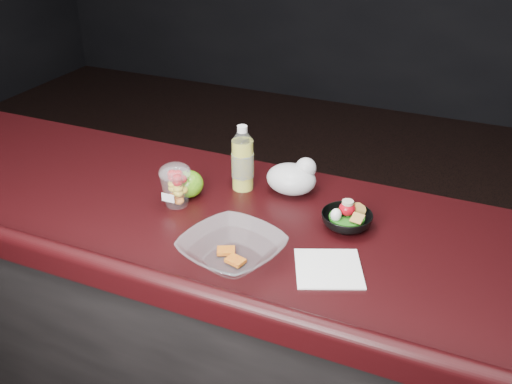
% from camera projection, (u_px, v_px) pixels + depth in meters
% --- Properties ---
extents(counter, '(4.06, 0.71, 1.02)m').
position_uv_depth(counter, '(208.00, 340.00, 1.89)').
color(counter, black).
rests_on(counter, ground).
extents(lemonade_bottle, '(0.07, 0.07, 0.20)m').
position_uv_depth(lemonade_bottle, '(243.00, 163.00, 1.71)').
color(lemonade_bottle, gold).
rests_on(lemonade_bottle, counter).
extents(fruit_cup, '(0.09, 0.09, 0.13)m').
position_uv_depth(fruit_cup, '(176.00, 184.00, 1.63)').
color(fruit_cup, white).
rests_on(fruit_cup, counter).
extents(green_apple, '(0.09, 0.09, 0.09)m').
position_uv_depth(green_apple, '(189.00, 184.00, 1.69)').
color(green_apple, '#2A7C0E').
rests_on(green_apple, counter).
extents(plastic_bag, '(0.15, 0.12, 0.11)m').
position_uv_depth(plastic_bag, '(293.00, 178.00, 1.70)').
color(plastic_bag, silver).
rests_on(plastic_bag, counter).
extents(snack_bowl, '(0.15, 0.15, 0.08)m').
position_uv_depth(snack_bowl, '(346.00, 219.00, 1.54)').
color(snack_bowl, black).
rests_on(snack_bowl, counter).
extents(takeout_bowl, '(0.30, 0.30, 0.06)m').
position_uv_depth(takeout_bowl, '(232.00, 250.00, 1.41)').
color(takeout_bowl, silver).
rests_on(takeout_bowl, counter).
extents(paper_napkin, '(0.21, 0.21, 0.00)m').
position_uv_depth(paper_napkin, '(329.00, 268.00, 1.39)').
color(paper_napkin, white).
rests_on(paper_napkin, counter).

